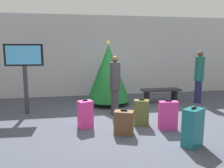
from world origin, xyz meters
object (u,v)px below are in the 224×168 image
object	(u,v)px
flight_info_kiosk	(24,64)
suitcase_3	(141,113)
holiday_tree	(108,73)
waiting_bench	(161,92)
suitcase_0	(85,114)
suitcase_1	(124,123)
traveller_0	(115,84)
suitcase_4	(168,115)
traveller_1	(199,76)
suitcase_2	(193,127)

from	to	relation	value
flight_info_kiosk	suitcase_3	xyz separation A→B (m)	(3.01, -1.56, -1.14)
holiday_tree	flight_info_kiosk	bearing A→B (deg)	-165.69
holiday_tree	suitcase_3	bearing A→B (deg)	-77.83
waiting_bench	suitcase_3	size ratio (longest dim) A/B	2.00
waiting_bench	suitcase_0	bearing A→B (deg)	-143.31
flight_info_kiosk	suitcase_0	distance (m)	2.47
suitcase_0	suitcase_1	distance (m)	1.00
flight_info_kiosk	waiting_bench	world-z (taller)	flight_info_kiosk
holiday_tree	suitcase_3	xyz separation A→B (m)	(0.48, -2.21, -0.77)
traveller_0	suitcase_4	distance (m)	1.82
suitcase_1	suitcase_4	size ratio (longest dim) A/B	0.79
traveller_1	suitcase_0	bearing A→B (deg)	-155.86
suitcase_3	suitcase_4	world-z (taller)	suitcase_4
suitcase_4	waiting_bench	bearing A→B (deg)	71.32
waiting_bench	traveller_0	distance (m)	2.25
suitcase_1	suitcase_4	xyz separation A→B (m)	(1.10, 0.10, 0.08)
traveller_0	suitcase_2	xyz separation A→B (m)	(1.11, -2.35, -0.52)
traveller_1	waiting_bench	bearing A→B (deg)	168.96
holiday_tree	traveller_1	bearing A→B (deg)	-5.66
waiting_bench	suitcase_2	world-z (taller)	suitcase_2
traveller_1	suitcase_2	world-z (taller)	traveller_1
traveller_0	suitcase_4	world-z (taller)	traveller_0
flight_info_kiosk	suitcase_0	bearing A→B (deg)	-42.38
traveller_0	suitcase_2	bearing A→B (deg)	-64.75
traveller_0	suitcase_3	size ratio (longest dim) A/B	2.47
traveller_0	suitcase_0	size ratio (longest dim) A/B	2.40
suitcase_1	suitcase_2	size ratio (longest dim) A/B	0.72
holiday_tree	flight_info_kiosk	xyz separation A→B (m)	(-2.54, -0.65, 0.37)
traveller_0	suitcase_0	world-z (taller)	traveller_0
holiday_tree	suitcase_2	distance (m)	3.77
suitcase_4	suitcase_3	bearing A→B (deg)	143.52
holiday_tree	suitcase_1	xyz separation A→B (m)	(-0.09, -2.70, -0.82)
traveller_1	suitcase_0	world-z (taller)	traveller_1
holiday_tree	suitcase_4	xyz separation A→B (m)	(1.01, -2.60, -0.75)
traveller_1	flight_info_kiosk	bearing A→B (deg)	-176.62
holiday_tree	suitcase_0	size ratio (longest dim) A/B	3.03
flight_info_kiosk	suitcase_0	xyz separation A→B (m)	(1.63, -1.48, -1.13)
suitcase_2	suitcase_4	xyz separation A→B (m)	(-0.10, 0.94, -0.04)
suitcase_1	suitcase_2	distance (m)	1.46
waiting_bench	suitcase_2	xyz separation A→B (m)	(-0.76, -3.47, 0.03)
suitcase_2	suitcase_4	world-z (taller)	suitcase_2
suitcase_2	suitcase_3	size ratio (longest dim) A/B	1.17
suitcase_3	suitcase_2	bearing A→B (deg)	-64.61
holiday_tree	suitcase_3	size ratio (longest dim) A/B	3.12
suitcase_3	suitcase_4	xyz separation A→B (m)	(0.53, -0.39, 0.02)
suitcase_4	suitcase_1	bearing A→B (deg)	-174.71
suitcase_3	traveller_1	bearing A→B (deg)	35.33
suitcase_4	traveller_1	bearing A→B (deg)	46.90
flight_info_kiosk	traveller_1	distance (m)	5.72
traveller_1	suitcase_3	world-z (taller)	traveller_1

